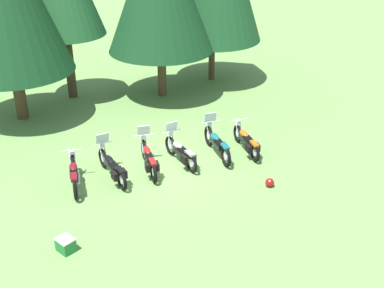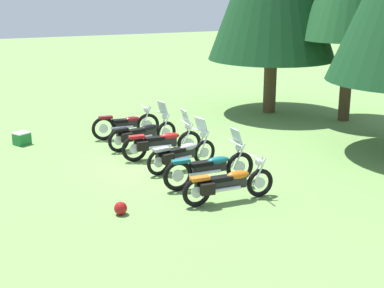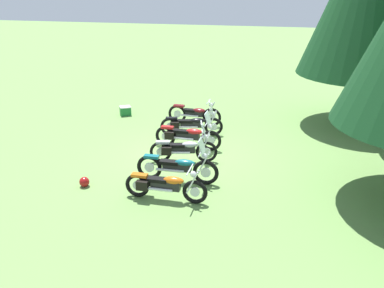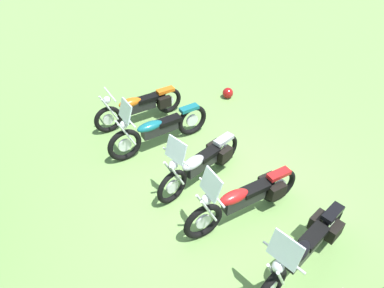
% 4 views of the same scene
% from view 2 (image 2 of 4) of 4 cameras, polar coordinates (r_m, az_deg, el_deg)
% --- Properties ---
extents(ground_plane, '(80.00, 80.00, 0.00)m').
position_cam_2_polar(ground_plane, '(15.56, -2.12, -2.09)').
color(ground_plane, '#6B934C').
extents(motorcycle_0, '(0.72, 2.23, 1.03)m').
position_cam_2_polar(motorcycle_0, '(18.20, -6.69, 2.00)').
color(motorcycle_0, black).
rests_on(motorcycle_0, ground_plane).
extents(motorcycle_1, '(0.85, 2.34, 1.36)m').
position_cam_2_polar(motorcycle_1, '(17.08, -5.08, 1.11)').
color(motorcycle_1, black).
rests_on(motorcycle_1, ground_plane).
extents(motorcycle_2, '(0.72, 2.38, 1.38)m').
position_cam_2_polar(motorcycle_2, '(15.97, -3.12, 0.16)').
color(motorcycle_2, black).
rests_on(motorcycle_2, ground_plane).
extents(motorcycle_3, '(0.86, 2.17, 1.36)m').
position_cam_2_polar(motorcycle_3, '(14.96, -1.08, -0.96)').
color(motorcycle_3, black).
rests_on(motorcycle_3, ground_plane).
extents(motorcycle_4, '(0.74, 2.46, 1.39)m').
position_cam_2_polar(motorcycle_4, '(13.81, 1.93, -2.37)').
color(motorcycle_4, black).
rests_on(motorcycle_4, ground_plane).
extents(motorcycle_5, '(0.71, 2.29, 0.99)m').
position_cam_2_polar(motorcycle_5, '(12.83, 3.63, -4.03)').
color(motorcycle_5, black).
rests_on(motorcycle_5, ground_plane).
extents(picnic_cooler, '(0.56, 0.59, 0.39)m').
position_cam_2_polar(picnic_cooler, '(18.21, -16.90, 0.56)').
color(picnic_cooler, '#1E7233').
rests_on(picnic_cooler, ground_plane).
extents(dropped_helmet, '(0.29, 0.29, 0.29)m').
position_cam_2_polar(dropped_helmet, '(12.31, -7.27, -6.50)').
color(dropped_helmet, maroon).
rests_on(dropped_helmet, ground_plane).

